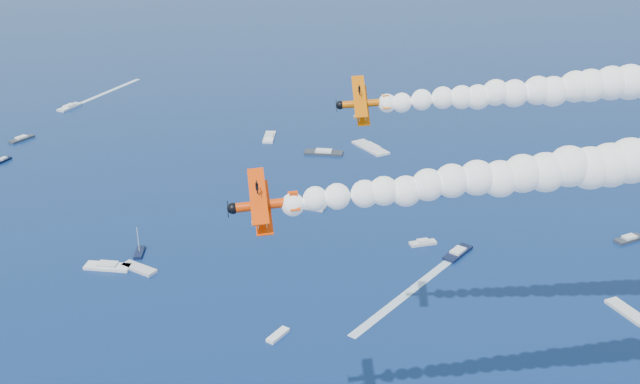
{
  "coord_description": "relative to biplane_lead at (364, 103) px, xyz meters",
  "views": [
    {
      "loc": [
        5.31,
        -60.0,
        85.39
      ],
      "look_at": [
        2.89,
        26.93,
        46.41
      ],
      "focal_mm": 41.87,
      "sensor_mm": 36.0,
      "label": 1
    }
  ],
  "objects": [
    {
      "name": "biplane_trail",
      "position": [
        -11.49,
        -26.06,
        -3.54
      ],
      "size": [
        9.34,
        11.23,
        8.53
      ],
      "primitive_type": null,
      "rotation": [
        -0.34,
        0.07,
        3.29
      ],
      "color": "#EF3B05"
    },
    {
      "name": "biplane_lead",
      "position": [
        0.0,
        0.0,
        0.0
      ],
      "size": [
        8.28,
        10.09,
        8.75
      ],
      "primitive_type": null,
      "rotation": [
        -0.45,
        0.07,
        3.18
      ],
      "color": "#D65C04"
    },
    {
      "name": "spectator_boats",
      "position": [
        -4.5,
        75.05,
        -53.83
      ],
      "size": [
        222.33,
        186.69,
        0.7
      ],
      "color": "black",
      "rests_on": "ground"
    },
    {
      "name": "boat_wakes",
      "position": [
        -42.5,
        111.98,
        -54.15
      ],
      "size": [
        126.5,
        184.96,
        0.04
      ],
      "color": "white",
      "rests_on": "ground"
    },
    {
      "name": "smoke_trail_lead",
      "position": [
        26.38,
        0.92,
        1.98
      ],
      "size": [
        52.85,
        9.3,
        9.81
      ],
      "primitive_type": null,
      "rotation": [
        0.0,
        0.0,
        3.18
      ],
      "color": "white"
    },
    {
      "name": "smoke_trail_trail",
      "position": [
        14.64,
        -22.26,
        -1.56
      ],
      "size": [
        53.43,
        19.98,
        9.81
      ],
      "primitive_type": null,
      "rotation": [
        0.0,
        0.0,
        3.29
      ],
      "color": "white"
    }
  ]
}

